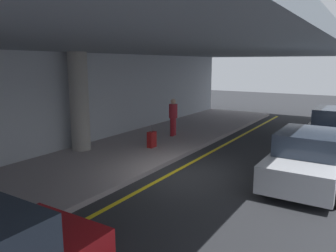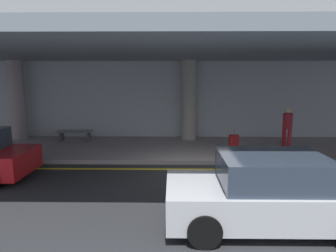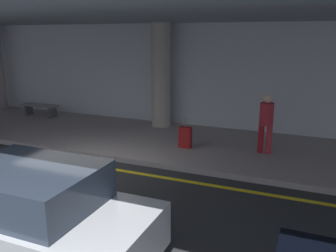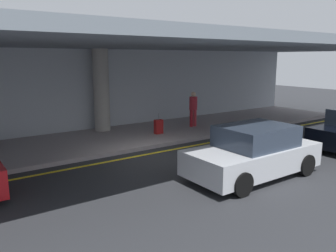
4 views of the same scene
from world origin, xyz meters
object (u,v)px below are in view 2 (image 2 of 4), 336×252
Objects in this scene: suitcase_upright_primary at (234,143)px; bench_metal at (75,133)px; support_column_center at (189,100)px; support_column_left_mid at (17,100)px; traveler_with_luggage at (287,125)px; car_silver at (267,192)px.

bench_metal is at bearing 169.41° from suitcase_upright_primary.
support_column_center is 5.45m from bench_metal.
support_column_left_mid is 2.17× the size of traveler_with_luggage.
traveler_with_luggage is 1.87× the size of suitcase_upright_primary.
support_column_left_mid is 2.28× the size of bench_metal.
support_column_center is 2.28× the size of bench_metal.
car_silver reaches higher than suitcase_upright_primary.
support_column_center is 0.89× the size of car_silver.
suitcase_upright_primary is 7.11m from bench_metal.
traveler_with_luggage is at bearing 12.14° from suitcase_upright_primary.
suitcase_upright_primary is at bearing -97.64° from car_silver.
traveler_with_luggage reaches higher than suitcase_upright_primary.
support_column_center is at bearing 131.61° from suitcase_upright_primary.
support_column_center is at bearing 5.00° from bench_metal.
support_column_center is at bearing -84.06° from car_silver.
traveler_with_luggage is at bearing -23.63° from support_column_center.
car_silver is at bearing -40.49° from support_column_left_mid.
traveler_with_luggage reaches higher than bench_metal.
support_column_left_mid is at bearing -116.10° from traveler_with_luggage.
support_column_left_mid reaches higher than bench_metal.
suitcase_upright_primary is at bearing -98.45° from traveler_with_luggage.
traveler_with_luggage is (11.93, -1.72, -0.86)m from support_column_left_mid.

